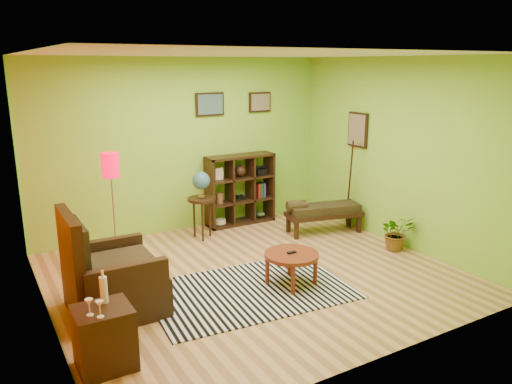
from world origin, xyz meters
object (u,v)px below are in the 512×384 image
coffee_table (292,258)px  armchair (109,281)px  side_cabinet (104,337)px  bench (322,211)px  floor_lamp (111,176)px  globe_table (201,188)px  cube_shelf (241,189)px  potted_plant (396,236)px

coffee_table → armchair: bearing=168.4°
armchair → side_cabinet: (-0.32, -1.05, -0.06)m
bench → armchair: bearing=-165.5°
side_cabinet → floor_lamp: bearing=72.4°
armchair → bench: (3.69, 0.96, 0.01)m
armchair → floor_lamp: 1.58m
coffee_table → side_cabinet: 2.53m
globe_table → cube_shelf: (0.91, 0.38, -0.21)m
bench → potted_plant: bench is taller
side_cabinet → globe_table: (2.21, 2.74, 0.52)m
side_cabinet → cube_shelf: size_ratio=0.75×
side_cabinet → globe_table: bearing=51.2°
coffee_table → side_cabinet: size_ratio=0.75×
coffee_table → floor_lamp: (-1.73, 1.66, 0.92)m
coffee_table → armchair: (-2.14, 0.44, 0.00)m
floor_lamp → globe_table: bearing=17.9°
coffee_table → armchair: 2.18m
side_cabinet → globe_table: globe_table is taller
cube_shelf → armchair: bearing=-143.5°
coffee_table → side_cabinet: (-2.45, -0.61, -0.06)m
potted_plant → bench: bearing=111.7°
armchair → potted_plant: 4.17m
globe_table → floor_lamp: bearing=-162.1°
bench → cube_shelf: bearing=128.7°
side_cabinet → bench: (4.01, 2.00, 0.07)m
coffee_table → floor_lamp: size_ratio=0.43×
bench → floor_lamp: bearing=175.5°
globe_table → bench: size_ratio=0.82×
coffee_table → globe_table: bearing=96.5°
floor_lamp → globe_table: 1.63m
coffee_table → armchair: armchair is taller
side_cabinet → cube_shelf: (3.11, 3.12, 0.30)m
globe_table → coffee_table: bearing=-83.5°
bench → coffee_table: bearing=-138.1°
globe_table → armchair: bearing=-138.1°
coffee_table → potted_plant: bearing=6.1°
cube_shelf → bench: (0.89, -1.12, -0.23)m
coffee_table → potted_plant: coffee_table is taller
armchair → bench: armchair is taller
armchair → floor_lamp: (0.40, 1.22, 0.92)m
floor_lamp → globe_table: size_ratio=1.47×
floor_lamp → cube_shelf: bearing=19.7°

